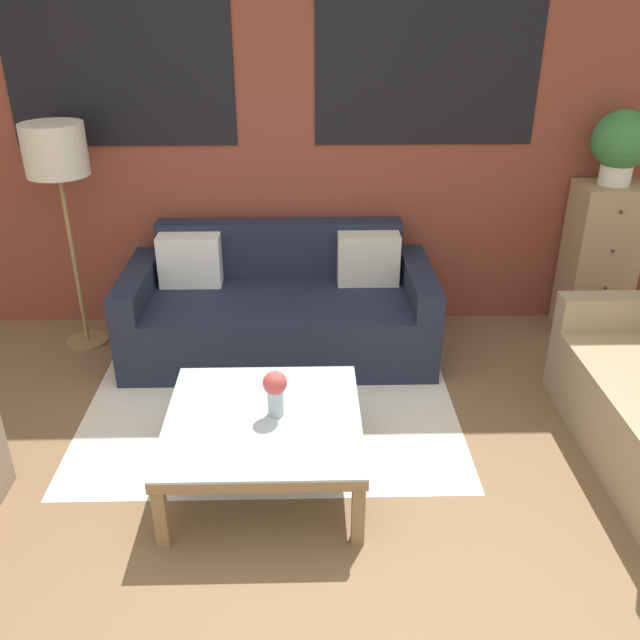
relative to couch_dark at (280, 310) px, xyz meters
The scene contains 9 objects.
ground_plane 1.97m from the couch_dark, 90.30° to the right, with size 16.00×16.00×0.00m, color brown.
wall_back_brick 1.23m from the couch_dark, 91.19° to the left, with size 8.40×0.09×2.80m.
rug 0.80m from the couch_dark, 92.75° to the right, with size 2.10×1.48×0.00m.
couch_dark is the anchor object (origin of this frame).
coffee_table 1.34m from the couch_dark, 91.53° to the right, with size 0.91×0.91×0.37m.
floor_lamp 1.63m from the couch_dark, behind, with size 0.37×0.37×1.45m.
drawer_cabinet 2.17m from the couch_dark, ahead, with size 0.42×0.36×1.03m.
potted_plant 2.39m from the couch_dark, ahead, with size 0.37×0.37×0.46m.
flower_vase 1.34m from the couch_dark, 88.96° to the right, with size 0.11×0.11×0.23m.
Camera 1 is at (0.18, -2.02, 2.19)m, focal length 38.00 mm.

